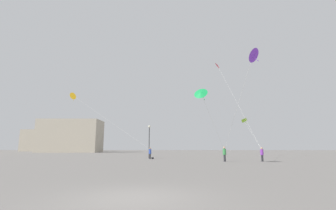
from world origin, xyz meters
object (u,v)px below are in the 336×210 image
person_in_green (224,153)px  building_left_hall (58,141)px  person_in_blue (150,153)px  kite_emerald_diamond (201,93)px  kite_crimson_diamond (218,66)px  handbag_beside_flyer (153,158)px  kite_amber_diamond (74,96)px  lamppost_east (149,136)px  building_centre_hall (71,136)px  kite_lime_delta (244,121)px  kite_violet_diamond (253,56)px  person_in_purple (262,154)px

person_in_green → building_left_hall: 96.45m
person_in_blue → kite_emerald_diamond: bearing=-5.7°
kite_crimson_diamond → handbag_beside_flyer: (-10.22, -5.31, -15.07)m
person_in_blue → kite_amber_diamond: kite_amber_diamond is taller
person_in_green → lamppost_east: lamppost_east is taller
person_in_green → building_centre_hall: building_centre_hall is taller
kite_emerald_diamond → kite_lime_delta: bearing=66.8°
person_in_green → kite_emerald_diamond: size_ratio=0.27×
kite_emerald_diamond → building_left_hall: size_ratio=0.22×
kite_lime_delta → kite_violet_diamond: (-5.12, -24.87, 3.06)m
person_in_green → kite_amber_diamond: kite_amber_diamond is taller
kite_violet_diamond → building_left_hall: size_ratio=0.31×
lamppost_east → handbag_beside_flyer: size_ratio=15.36×
kite_lime_delta → lamppost_east: 19.42m
kite_violet_diamond → building_left_hall: bearing=127.4°
person_in_green → kite_crimson_diamond: 17.92m
building_centre_hall → kite_violet_diamond: bearing=-52.2°
person_in_blue → building_left_hall: 86.47m
kite_lime_delta → building_left_hall: size_ratio=0.64×
person_in_purple → handbag_beside_flyer: (-13.31, 5.05, -0.76)m
person_in_purple → lamppost_east: (-14.18, 7.39, 2.43)m
lamppost_east → building_centre_hall: bearing=128.2°
building_centre_hall → kite_amber_diamond: bearing=-63.6°
person_in_green → person_in_purple: person_in_green is taller
person_in_purple → handbag_beside_flyer: person_in_purple is taller
building_left_hall → handbag_beside_flyer: (52.09, -69.07, -4.51)m
building_left_hall → handbag_beside_flyer: bearing=-53.0°
person_in_green → kite_lime_delta: 19.41m
lamppost_east → handbag_beside_flyer: lamppost_east is taller
person_in_blue → kite_crimson_diamond: bearing=79.7°
person_in_green → kite_emerald_diamond: 8.35m
person_in_green → kite_amber_diamond: size_ratio=0.13×
kite_amber_diamond → building_centre_hall: 48.60m
person_in_blue → person_in_purple: size_ratio=0.99×
person_in_blue → person_in_green: 10.79m
person_in_blue → lamppost_east: lamppost_east is taller
kite_crimson_diamond → lamppost_east: (-11.09, -2.96, -11.89)m
person_in_purple → kite_amber_diamond: size_ratio=0.12×
person_in_green → kite_lime_delta: (6.75, 17.32, 5.60)m
person_in_purple → kite_violet_diamond: kite_violet_diamond is taller
kite_emerald_diamond → building_centre_hall: building_centre_hall is taller
lamppost_east → kite_emerald_diamond: bearing=-61.6°
person_in_blue → building_centre_hall: 56.17m
person_in_purple → kite_crimson_diamond: bearing=-64.9°
kite_amber_diamond → handbag_beside_flyer: bearing=-5.4°
handbag_beside_flyer → lamppost_east: bearing=110.4°
building_left_hall → kite_emerald_diamond: bearing=-53.8°
kite_amber_diamond → handbag_beside_flyer: (12.55, -1.19, -9.25)m
kite_emerald_diamond → building_left_hall: building_left_hall is taller
person_in_blue → person_in_green: bearing=22.8°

